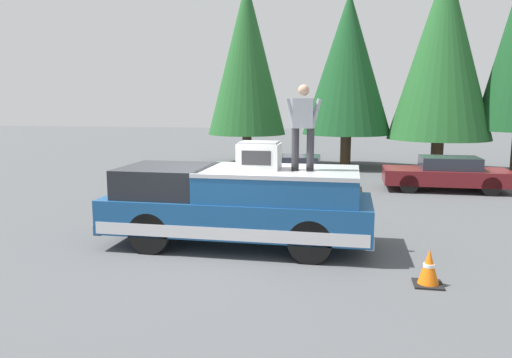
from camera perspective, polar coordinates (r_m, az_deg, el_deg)
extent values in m
plane|color=#4C4F51|center=(10.17, -4.94, -8.24)|extent=(90.00, 90.00, 0.00)
cube|color=navy|center=(10.30, -2.17, -3.95)|extent=(2.00, 5.50, 0.70)
cube|color=silver|center=(10.35, -2.16, -4.99)|extent=(2.01, 5.39, 0.24)
cube|color=black|center=(10.62, -10.17, -0.13)|extent=(1.84, 1.87, 0.60)
cube|color=navy|center=(10.02, 2.72, -0.77)|extent=(1.92, 3.19, 0.52)
cube|color=#B7BABF|center=(9.98, 2.73, 0.93)|extent=(1.94, 3.19, 0.08)
cube|color=#232326|center=(11.27, -15.66, -4.57)|extent=(1.96, 0.16, 0.20)
cube|color=#B2B5BA|center=(10.12, 12.93, -5.99)|extent=(1.96, 0.16, 0.20)
cylinder|color=black|center=(10.07, -12.19, -6.10)|extent=(0.30, 0.84, 0.84)
cylinder|color=black|center=(11.60, -8.92, -3.99)|extent=(0.30, 0.84, 0.84)
cylinder|color=black|center=(9.32, 6.32, -7.18)|extent=(0.30, 0.84, 0.84)
cylinder|color=black|center=(10.96, 7.03, -4.72)|extent=(0.30, 0.84, 0.84)
cube|color=silver|center=(9.96, 0.37, 2.67)|extent=(0.64, 0.84, 0.52)
cube|color=#2D2D30|center=(9.64, 0.02, 2.46)|extent=(0.01, 0.59, 0.29)
cube|color=#99999E|center=(9.93, 0.37, 4.27)|extent=(0.58, 0.76, 0.04)
cylinder|color=#333338|center=(9.78, 6.34, 3.44)|extent=(0.15, 0.15, 0.84)
cube|color=black|center=(9.79, 6.29, 1.20)|extent=(0.26, 0.11, 0.08)
cylinder|color=#333338|center=(9.81, 4.59, 3.48)|extent=(0.15, 0.15, 0.84)
cube|color=black|center=(9.82, 4.54, 1.25)|extent=(0.26, 0.11, 0.08)
cube|color=#9399A3|center=(9.75, 5.53, 7.62)|extent=(0.24, 0.40, 0.58)
sphere|color=tan|center=(9.75, 5.57, 10.26)|extent=(0.22, 0.22, 0.22)
cylinder|color=#9399A3|center=(9.70, 6.97, 7.58)|extent=(0.09, 0.23, 0.58)
cylinder|color=#9399A3|center=(9.75, 4.07, 7.63)|extent=(0.09, 0.23, 0.58)
cube|color=maroon|center=(17.83, 21.20, 0.29)|extent=(1.64, 4.10, 0.50)
cube|color=#282D38|center=(17.79, 21.60, 1.74)|extent=(1.31, 1.89, 0.42)
cylinder|color=black|center=(16.97, 17.37, -0.55)|extent=(0.20, 0.62, 0.62)
cylinder|color=black|center=(18.38, 16.88, 0.19)|extent=(0.20, 0.62, 0.62)
cylinder|color=black|center=(17.44, 25.69, -0.78)|extent=(0.20, 0.62, 0.62)
cylinder|color=black|center=(18.82, 24.59, -0.05)|extent=(0.20, 0.62, 0.62)
cube|color=silver|center=(17.06, 3.84, 0.51)|extent=(1.64, 4.10, 0.50)
cube|color=#282D38|center=(16.98, 4.19, 2.03)|extent=(1.31, 1.89, 0.42)
cylinder|color=black|center=(16.58, -0.84, -0.35)|extent=(0.20, 0.62, 0.62)
cylinder|color=black|center=(17.98, 0.09, 0.39)|extent=(0.20, 0.62, 0.62)
cylinder|color=black|center=(16.27, 7.97, -0.62)|extent=(0.20, 0.62, 0.62)
cylinder|color=black|center=(17.69, 8.21, 0.15)|extent=(0.20, 0.62, 0.62)
cube|color=black|center=(8.78, 19.38, -11.47)|extent=(0.47, 0.47, 0.03)
cone|color=orange|center=(8.69, 19.48, -9.65)|extent=(0.36, 0.36, 0.62)
cylinder|color=white|center=(8.68, 19.49, -9.45)|extent=(0.19, 0.19, 0.06)
cylinder|color=#4C3826|center=(22.98, 20.30, 2.67)|extent=(0.53, 0.53, 1.38)
cone|color=#235B28|center=(22.96, 20.93, 13.76)|extent=(4.38, 4.38, 7.52)
cylinder|color=#4C3826|center=(23.14, 10.38, 3.30)|extent=(0.48, 0.48, 1.52)
cone|color=#194C23|center=(23.09, 10.66, 13.07)|extent=(4.03, 4.03, 6.36)
cylinder|color=#4C3826|center=(24.14, -1.06, 3.56)|extent=(0.45, 0.45, 1.42)
cone|color=#235B28|center=(24.12, -1.09, 13.93)|extent=(3.76, 3.76, 7.30)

